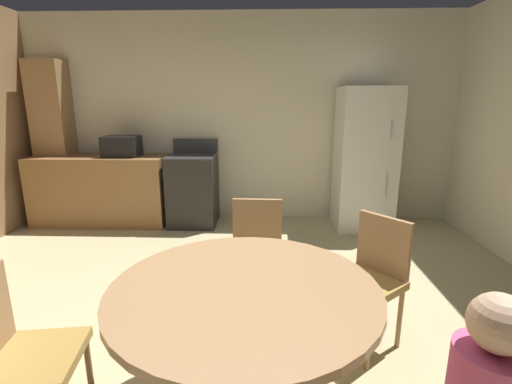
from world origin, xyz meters
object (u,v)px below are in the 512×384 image
object	(u,v)px
chair_west	(16,351)
oven_range	(193,189)
chair_northeast	(371,273)
microwave	(122,146)
refrigerator	(364,160)
chair_north	(257,250)
dining_table	(244,315)

from	to	relation	value
chair_west	oven_range	bearing A→B (deg)	78.76
oven_range	chair_northeast	size ratio (longest dim) A/B	1.26
oven_range	microwave	xyz separation A→B (m)	(-0.90, -0.00, 0.56)
refrigerator	chair_north	distance (m)	2.41
microwave	chair_north	distance (m)	2.78
chair_north	dining_table	bearing A→B (deg)	0.00
refrigerator	dining_table	size ratio (longest dim) A/B	1.38
chair_west	chair_north	size ratio (longest dim) A/B	1.00
dining_table	chair_north	xyz separation A→B (m)	(0.02, 1.04, -0.11)
chair_north	chair_northeast	xyz separation A→B (m)	(0.77, -0.36, 0.00)
oven_range	chair_west	distance (m)	3.25
refrigerator	chair_west	xyz separation A→B (m)	(-2.33, -3.20, -0.38)
oven_range	microwave	bearing A→B (deg)	-179.77
chair_north	chair_northeast	bearing A→B (deg)	65.92
chair_west	chair_northeast	bearing A→B (deg)	15.99
microwave	dining_table	xyz separation A→B (m)	(1.78, -3.09, -0.42)
dining_table	refrigerator	bearing A→B (deg)	66.74
dining_table	chair_northeast	world-z (taller)	chair_northeast
microwave	dining_table	size ratio (longest dim) A/B	0.35
microwave	chair_west	world-z (taller)	microwave
microwave	chair_north	xyz separation A→B (m)	(1.80, -2.05, -0.53)
microwave	refrigerator	bearing A→B (deg)	-0.93
microwave	chair_north	size ratio (longest dim) A/B	0.51
refrigerator	dining_table	bearing A→B (deg)	-113.26
dining_table	chair_north	world-z (taller)	chair_north
oven_range	refrigerator	size ratio (longest dim) A/B	0.62
refrigerator	microwave	size ratio (longest dim) A/B	4.00
microwave	dining_table	bearing A→B (deg)	-60.12
refrigerator	dining_table	distance (m)	3.32
chair_west	microwave	bearing A→B (deg)	94.39
oven_range	refrigerator	world-z (taller)	refrigerator
dining_table	chair_west	bearing A→B (deg)	-171.42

